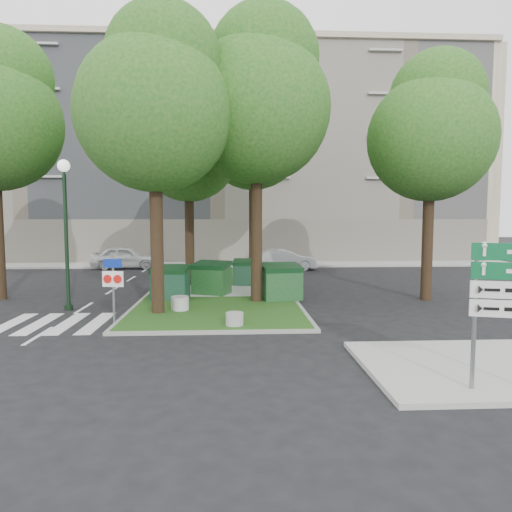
{
  "coord_description": "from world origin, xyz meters",
  "views": [
    {
      "loc": [
        1.08,
        -13.14,
        3.42
      ],
      "look_at": [
        1.91,
        3.12,
        2.0
      ],
      "focal_mm": 32.0,
      "sensor_mm": 36.0,
      "label": 1
    }
  ],
  "objects": [
    {
      "name": "bollard_right",
      "position": [
        1.13,
        0.51,
        0.31
      ],
      "size": [
        0.54,
        0.54,
        0.39
      ],
      "primitive_type": "cylinder",
      "color": "gray",
      "rests_on": "median_island"
    },
    {
      "name": "street_lamp",
      "position": [
        -4.94,
        3.66,
        3.42
      ],
      "size": [
        0.43,
        0.43,
        5.44
      ],
      "color": "black",
      "rests_on": "ground"
    },
    {
      "name": "dumpster_b",
      "position": [
        0.17,
        6.19,
        0.79
      ],
      "size": [
        1.8,
        1.55,
        1.4
      ],
      "rotation": [
        0.0,
        0.0,
        -0.39
      ],
      "color": "#113D14",
      "rests_on": "median_island"
    },
    {
      "name": "bollard_mid",
      "position": [
        -0.76,
        2.84,
        0.32
      ],
      "size": [
        0.56,
        0.56,
        0.4
      ],
      "primitive_type": "cylinder",
      "color": "#AFB0AA",
      "rests_on": "median_island"
    },
    {
      "name": "tree_median_near_right",
      "position": [
        2.09,
        4.56,
        7.99
      ],
      "size": [
        5.6,
        5.6,
        11.46
      ],
      "color": "black",
      "rests_on": "ground"
    },
    {
      "name": "tree_median_far",
      "position": [
        2.29,
        12.06,
        8.32
      ],
      "size": [
        5.8,
        5.8,
        11.93
      ],
      "color": "black",
      "rests_on": "ground"
    },
    {
      "name": "building_sidewalk",
      "position": [
        0.0,
        18.5,
        0.06
      ],
      "size": [
        42.0,
        3.0,
        0.12
      ],
      "primitive_type": "cube",
      "color": "#999993",
      "rests_on": "ground"
    },
    {
      "name": "ground",
      "position": [
        0.0,
        0.0,
        0.0
      ],
      "size": [
        120.0,
        120.0,
        0.0
      ],
      "primitive_type": "plane",
      "color": "black",
      "rests_on": "ground"
    },
    {
      "name": "car_silver",
      "position": [
        4.31,
        15.5,
        0.67
      ],
      "size": [
        4.18,
        1.73,
        1.35
      ],
      "primitive_type": "imported",
      "rotation": [
        0.0,
        0.0,
        1.65
      ],
      "color": "#A9ABB1",
      "rests_on": "ground"
    },
    {
      "name": "tree_street_right",
      "position": [
        9.09,
        5.06,
        6.98
      ],
      "size": [
        5.0,
        5.0,
        10.06
      ],
      "color": "black",
      "rests_on": "ground"
    },
    {
      "name": "bollard_left",
      "position": [
        -0.81,
        3.0,
        0.35
      ],
      "size": [
        0.64,
        0.64,
        0.46
      ],
      "primitive_type": "cylinder",
      "color": "gray",
      "rests_on": "median_island"
    },
    {
      "name": "dumpster_d",
      "position": [
        3.0,
        4.75,
        0.81
      ],
      "size": [
        1.73,
        1.36,
        1.44
      ],
      "rotation": [
        0.0,
        0.0,
        0.19
      ],
      "color": "#133E18",
      "rests_on": "median_island"
    },
    {
      "name": "directional_sign",
      "position": [
        6.24,
        -5.0,
        1.99
      ],
      "size": [
        1.36,
        0.43,
        2.81
      ],
      "rotation": [
        0.0,
        0.0,
        -0.28
      ],
      "color": "slate",
      "rests_on": "sidewalk_corner"
    },
    {
      "name": "zebra_crossing",
      "position": [
        -3.75,
        1.5,
        0.01
      ],
      "size": [
        5.0,
        3.0,
        0.01
      ],
      "primitive_type": "cube",
      "color": "silver",
      "rests_on": "ground"
    },
    {
      "name": "tree_median_near_left",
      "position": [
        -1.41,
        2.56,
        7.32
      ],
      "size": [
        5.2,
        5.2,
        10.53
      ],
      "color": "black",
      "rests_on": "ground"
    },
    {
      "name": "median_island",
      "position": [
        0.5,
        8.0,
        0.06
      ],
      "size": [
        6.0,
        16.0,
        0.12
      ],
      "primitive_type": "cube",
      "color": "#154413",
      "rests_on": "ground"
    },
    {
      "name": "median_kerb",
      "position": [
        0.5,
        8.0,
        0.05
      ],
      "size": [
        6.3,
        16.3,
        0.1
      ],
      "primitive_type": "cube",
      "color": "gray",
      "rests_on": "ground"
    },
    {
      "name": "traffic_sign_pole",
      "position": [
        -2.65,
        1.16,
        1.43
      ],
      "size": [
        0.67,
        0.13,
        2.24
      ],
      "rotation": [
        0.0,
        0.0,
        -0.14
      ],
      "color": "slate",
      "rests_on": "ground"
    },
    {
      "name": "car_white",
      "position": [
        -5.93,
        16.97,
        0.74
      ],
      "size": [
        4.42,
        1.99,
        1.47
      ],
      "primitive_type": "imported",
      "rotation": [
        0.0,
        0.0,
        1.63
      ],
      "color": "silver",
      "rests_on": "ground"
    },
    {
      "name": "dumpster_c",
      "position": [
        1.77,
        8.65,
        0.72
      ],
      "size": [
        1.44,
        1.09,
        1.25
      ],
      "rotation": [
        0.0,
        0.0,
        -0.11
      ],
      "color": "#0E311C",
      "rests_on": "median_island"
    },
    {
      "name": "apartment_building",
      "position": [
        0.0,
        26.0,
        8.0
      ],
      "size": [
        41.0,
        12.0,
        16.0
      ],
      "primitive_type": "cube",
      "color": "tan",
      "rests_on": "ground"
    },
    {
      "name": "tree_median_mid",
      "position": [
        -0.91,
        9.06,
        6.98
      ],
      "size": [
        4.8,
        4.8,
        9.99
      ],
      "color": "black",
      "rests_on": "ground"
    },
    {
      "name": "litter_bin",
      "position": [
        2.26,
        11.7,
        0.46
      ],
      "size": [
        0.39,
        0.39,
        0.67
      ],
      "primitive_type": "cylinder",
      "color": "yellow",
      "rests_on": "median_island"
    },
    {
      "name": "dumpster_a",
      "position": [
        -1.43,
        5.12,
        0.77
      ],
      "size": [
        1.58,
        1.21,
        1.36
      ],
      "rotation": [
        0.0,
        0.0,
        -0.13
      ],
      "color": "#0D321F",
      "rests_on": "median_island"
    },
    {
      "name": "sidewalk_corner",
      "position": [
        6.5,
        -3.5,
        0.06
      ],
      "size": [
        5.0,
        4.0,
        0.12
      ],
      "primitive_type": "cube",
      "color": "#999993",
      "rests_on": "ground"
    }
  ]
}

